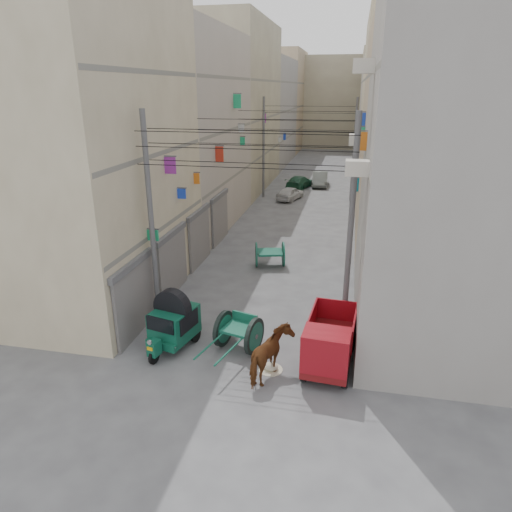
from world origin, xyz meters
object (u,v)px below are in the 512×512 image
(feed_sack, at_px, (271,367))
(horse, at_px, (271,356))
(second_cart, at_px, (270,254))
(mini_truck, at_px, (329,347))
(tonga_cart, at_px, (239,332))
(auto_rickshaw, at_px, (173,321))
(distant_car_green, at_px, (299,182))
(distant_car_grey, at_px, (320,179))
(distant_car_white, at_px, (290,193))

(feed_sack, relative_size, horse, 0.26)
(second_cart, bearing_deg, mini_truck, -82.69)
(tonga_cart, bearing_deg, horse, -32.15)
(auto_rickshaw, xyz_separation_m, distant_car_green, (1.17, 28.00, -0.42))
(feed_sack, height_order, distant_car_grey, distant_car_grey)
(auto_rickshaw, xyz_separation_m, distant_car_white, (0.99, 23.20, -0.43))
(auto_rickshaw, height_order, distant_car_grey, auto_rickshaw)
(tonga_cart, height_order, distant_car_white, tonga_cart)
(second_cart, distance_m, distant_car_green, 19.70)
(distant_car_white, xyz_separation_m, distant_car_green, (0.18, 4.80, 0.01))
(tonga_cart, bearing_deg, distant_car_white, 107.93)
(second_cart, xyz_separation_m, horse, (1.72, -9.53, 0.13))
(auto_rickshaw, distance_m, second_cart, 8.55)
(distant_car_white, bearing_deg, distant_car_green, -74.92)
(tonga_cart, distance_m, horse, 2.05)
(distant_car_white, bearing_deg, feed_sack, 113.45)
(mini_truck, relative_size, horse, 1.73)
(second_cart, distance_m, feed_sack, 9.24)
(feed_sack, xyz_separation_m, distant_car_grey, (-0.66, 30.18, 0.51))
(mini_truck, bearing_deg, horse, -151.45)
(mini_truck, relative_size, feed_sack, 6.78)
(feed_sack, relative_size, distant_car_white, 0.15)
(distant_car_white, height_order, distant_car_green, distant_car_green)
(distant_car_white, bearing_deg, auto_rickshaw, 104.79)
(auto_rickshaw, relative_size, distant_car_grey, 0.63)
(distant_car_white, xyz_separation_m, distant_car_grey, (1.95, 6.22, 0.09))
(second_cart, height_order, distant_car_grey, second_cart)
(feed_sack, bearing_deg, tonga_cart, 141.89)
(auto_rickshaw, relative_size, mini_truck, 0.73)
(auto_rickshaw, height_order, tonga_cart, auto_rickshaw)
(second_cart, bearing_deg, feed_sack, -93.98)
(tonga_cart, xyz_separation_m, second_cart, (-0.33, 8.04, 0.00))
(horse, bearing_deg, second_cart, -64.74)
(mini_truck, bearing_deg, distant_car_grey, 98.98)
(auto_rickshaw, relative_size, horse, 1.27)
(distant_car_grey, bearing_deg, second_cart, -94.90)
(distant_car_grey, distance_m, distant_car_green, 2.27)
(auto_rickshaw, height_order, second_cart, auto_rickshaw)
(auto_rickshaw, xyz_separation_m, horse, (3.67, -1.21, -0.16))
(tonga_cart, relative_size, distant_car_white, 0.95)
(distant_car_grey, bearing_deg, tonga_cart, -93.52)
(distant_car_white, relative_size, distant_car_green, 0.83)
(second_cart, xyz_separation_m, distant_car_white, (-0.96, 14.88, -0.14))
(distant_car_white, relative_size, distant_car_grey, 0.83)
(auto_rickshaw, distance_m, distant_car_white, 23.22)
(distant_car_white, bearing_deg, distant_car_grey, -90.15)
(auto_rickshaw, relative_size, second_cart, 1.42)
(mini_truck, distance_m, distant_car_grey, 29.95)
(distant_car_white, bearing_deg, horse, 113.51)
(feed_sack, distance_m, distant_car_green, 28.87)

